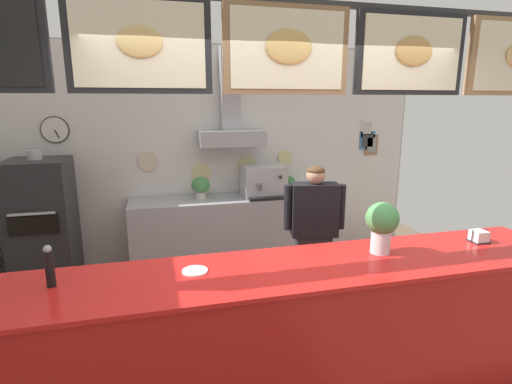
# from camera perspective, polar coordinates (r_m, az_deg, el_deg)

# --- Properties ---
(ground_plane) EXTENTS (6.67, 6.67, 0.00)m
(ground_plane) POSITION_cam_1_polar(r_m,az_deg,el_deg) (3.41, 3.94, -25.69)
(ground_plane) COLOR brown
(back_wall_assembly) EXTENTS (5.50, 2.86, 2.85)m
(back_wall_assembly) POSITION_cam_1_polar(r_m,az_deg,el_deg) (5.21, -4.64, 6.23)
(back_wall_assembly) COLOR #9E9E99
(back_wall_assembly) RESTS_ON ground_plane
(service_counter) EXTENTS (4.13, 0.74, 1.05)m
(service_counter) POSITION_cam_1_polar(r_m,az_deg,el_deg) (2.94, 5.45, -20.08)
(service_counter) COLOR #B21916
(service_counter) RESTS_ON ground_plane
(back_prep_counter) EXTENTS (2.76, 0.60, 0.91)m
(back_prep_counter) POSITION_cam_1_polar(r_m,az_deg,el_deg) (5.28, -2.58, -5.62)
(back_prep_counter) COLOR #A3A5AD
(back_prep_counter) RESTS_ON ground_plane
(pizza_oven) EXTENTS (0.64, 0.71, 1.62)m
(pizza_oven) POSITION_cam_1_polar(r_m,az_deg,el_deg) (5.04, -28.32, -4.39)
(pizza_oven) COLOR #232326
(pizza_oven) RESTS_ON ground_plane
(shop_worker) EXTENTS (0.61, 0.31, 1.52)m
(shop_worker) POSITION_cam_1_polar(r_m,az_deg,el_deg) (4.07, 8.33, -6.17)
(shop_worker) COLOR #232328
(shop_worker) RESTS_ON ground_plane
(espresso_machine) EXTENTS (0.55, 0.46, 0.41)m
(espresso_machine) POSITION_cam_1_polar(r_m,az_deg,el_deg) (5.16, 1.11, 1.58)
(espresso_machine) COLOR #B7BABF
(espresso_machine) RESTS_ON back_prep_counter
(potted_thyme) EXTENTS (0.24, 0.24, 0.28)m
(potted_thyme) POSITION_cam_1_polar(r_m,az_deg,el_deg) (5.08, -8.00, 0.85)
(potted_thyme) COLOR beige
(potted_thyme) RESTS_ON back_prep_counter
(potted_oregano) EXTENTS (0.20, 0.20, 0.24)m
(potted_oregano) POSITION_cam_1_polar(r_m,az_deg,el_deg) (5.32, 4.62, 1.15)
(potted_oregano) COLOR #4C4C51
(potted_oregano) RESTS_ON back_prep_counter
(pepper_grinder) EXTENTS (0.05, 0.05, 0.26)m
(pepper_grinder) POSITION_cam_1_polar(r_m,az_deg,el_deg) (2.66, -27.68, -9.49)
(pepper_grinder) COLOR black
(pepper_grinder) RESTS_ON service_counter
(basil_vase) EXTENTS (0.24, 0.24, 0.38)m
(basil_vase) POSITION_cam_1_polar(r_m,az_deg,el_deg) (2.98, 17.71, -4.53)
(basil_vase) COLOR silver
(basil_vase) RESTS_ON service_counter
(napkin_holder) EXTENTS (0.13, 0.13, 0.10)m
(napkin_holder) POSITION_cam_1_polar(r_m,az_deg,el_deg) (3.57, 29.49, -5.65)
(napkin_holder) COLOR #262628
(napkin_holder) RESTS_ON service_counter
(condiment_plate) EXTENTS (0.17, 0.17, 0.01)m
(condiment_plate) POSITION_cam_1_polar(r_m,az_deg,el_deg) (2.63, -8.82, -11.21)
(condiment_plate) COLOR white
(condiment_plate) RESTS_ON service_counter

